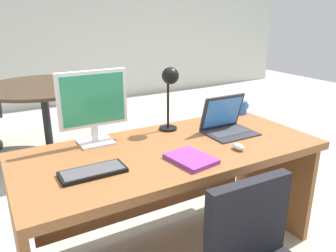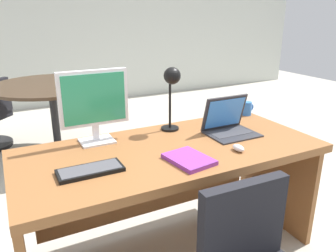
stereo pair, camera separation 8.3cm
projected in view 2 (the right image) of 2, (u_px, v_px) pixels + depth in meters
ground at (104, 165)px, 3.46m from camera, size 12.00×12.00×0.00m
back_wall at (49, 19)px, 5.26m from camera, size 10.00×0.10×2.80m
desk at (168, 173)px, 2.05m from camera, size 1.78×0.81×0.75m
monitor at (94, 102)px, 1.95m from camera, size 0.41×0.16×0.44m
laptop at (228, 122)px, 2.17m from camera, size 0.31×0.26×0.24m
keyboard at (90, 170)px, 1.65m from camera, size 0.32×0.14×0.02m
mouse at (238, 148)px, 1.90m from camera, size 0.05×0.09×0.04m
desk_lamp at (172, 85)px, 2.13m from camera, size 0.12×0.15×0.42m
book at (189, 159)px, 1.77m from camera, size 0.22×0.28×0.02m
coffee_mug at (247, 108)px, 2.55m from camera, size 0.10×0.07×0.10m
meeting_table at (53, 102)px, 3.50m from camera, size 1.23×1.23×0.80m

